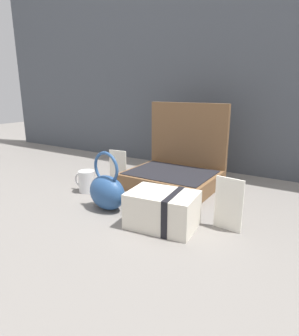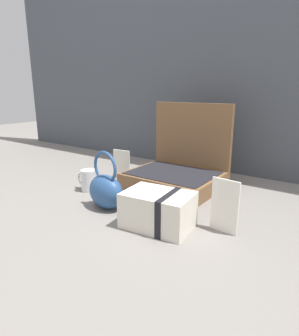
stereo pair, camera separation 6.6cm
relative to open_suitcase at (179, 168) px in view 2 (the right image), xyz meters
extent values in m
plane|color=slate|center=(0.01, -0.22, -0.08)|extent=(6.00, 6.00, 0.00)
cube|color=#474C54|center=(0.01, 0.36, 0.62)|extent=(3.20, 0.06, 1.40)
cube|color=brown|center=(0.00, -0.05, -0.05)|extent=(0.40, 0.31, 0.07)
cube|color=black|center=(0.00, -0.05, -0.01)|extent=(0.37, 0.28, 0.00)
cube|color=brown|center=(0.00, 0.12, 0.11)|extent=(0.40, 0.02, 0.37)
ellipsoid|color=#284C7F|center=(-0.08, -0.40, -0.01)|extent=(0.17, 0.11, 0.13)
torus|color=#284C7F|center=(-0.08, -0.40, 0.08)|extent=(0.12, 0.02, 0.12)
cube|color=silver|center=(0.16, -0.41, -0.02)|extent=(0.23, 0.17, 0.12)
cube|color=black|center=(0.20, -0.41, -0.02)|extent=(0.04, 0.15, 0.12)
cylinder|color=silver|center=(-0.28, -0.30, -0.03)|extent=(0.07, 0.07, 0.09)
torus|color=silver|center=(-0.32, -0.30, -0.03)|extent=(0.07, 0.01, 0.07)
cube|color=white|center=(0.35, -0.32, 0.01)|extent=(0.09, 0.02, 0.17)
cube|color=white|center=(-0.28, -0.07, -0.01)|extent=(0.09, 0.02, 0.14)
camera|label=1|loc=(0.59, -1.17, 0.36)|focal=31.19mm
camera|label=2|loc=(0.65, -1.13, 0.36)|focal=31.19mm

